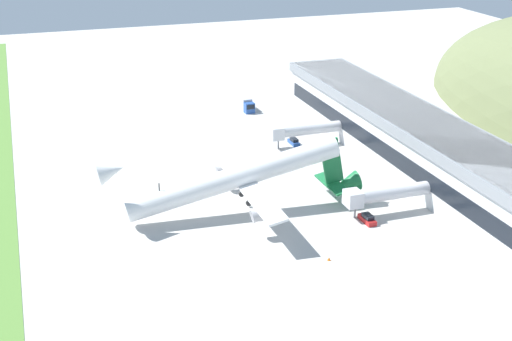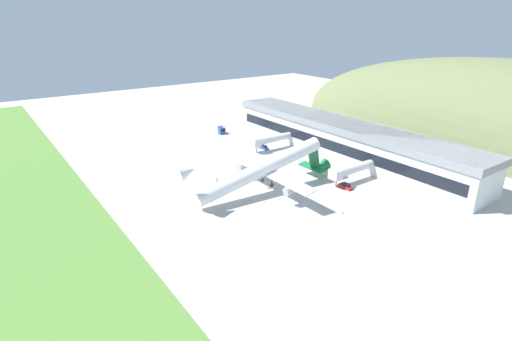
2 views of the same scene
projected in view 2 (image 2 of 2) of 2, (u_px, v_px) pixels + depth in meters
The scene contains 11 objects.
ground_plane at pixel (228, 183), 117.97m from camera, with size 356.40×356.40×0.00m, color #B7B5AF.
grass_strip_foreground at pixel (48, 231), 91.65m from camera, with size 320.76×27.64×0.08m, color #568438.
hill_backdrop at pixel (502, 142), 156.88m from camera, with size 201.43×76.84×63.08m, color #667047.
terminal_building at pixel (342, 137), 139.10m from camera, with size 102.62×15.54×12.13m.
jetway_0 at pixel (270, 139), 146.20m from camera, with size 3.38×17.31×5.43m.
jetway_1 at pixel (350, 170), 117.01m from camera, with size 3.38×16.78×5.43m.
cargo_airplane at pixel (264, 169), 109.72m from camera, with size 35.92×50.17×13.31m.
service_car_0 at pixel (264, 148), 148.17m from camera, with size 4.09×1.70×1.52m.
service_car_1 at pixel (345, 186), 114.24m from camera, with size 4.42×1.78×1.58m.
fuel_truck at pixel (219, 129), 168.61m from camera, with size 6.61×2.93×3.37m.
traffic_cone_0 at pixel (343, 213), 99.58m from camera, with size 0.52×0.52×0.58m.
Camera 2 is at (93.32, -56.45, 45.89)m, focal length 28.00 mm.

